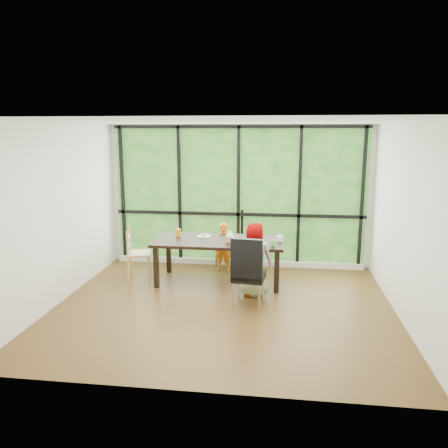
% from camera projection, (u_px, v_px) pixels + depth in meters
% --- Properties ---
extents(ground, '(5.00, 5.00, 0.00)m').
position_uv_depth(ground, '(224.00, 306.00, 6.67)').
color(ground, black).
rests_on(ground, ground).
extents(back_wall, '(5.00, 0.00, 5.00)m').
position_uv_depth(back_wall, '(239.00, 196.00, 8.57)').
color(back_wall, silver).
rests_on(back_wall, ground).
extents(foliage_backdrop, '(4.80, 0.02, 2.65)m').
position_uv_depth(foliage_backdrop, '(239.00, 196.00, 8.55)').
color(foliage_backdrop, '#174C17').
rests_on(foliage_backdrop, back_wall).
extents(window_mullions, '(4.80, 0.06, 2.65)m').
position_uv_depth(window_mullions, '(238.00, 196.00, 8.52)').
color(window_mullions, black).
rests_on(window_mullions, back_wall).
extents(window_sill, '(4.80, 0.12, 0.10)m').
position_uv_depth(window_sill, '(238.00, 262.00, 8.74)').
color(window_sill, silver).
rests_on(window_sill, ground).
extents(dining_table, '(2.25, 1.17, 0.75)m').
position_uv_depth(dining_table, '(219.00, 261.00, 7.68)').
color(dining_table, black).
rests_on(dining_table, ground).
extents(chair_window_leather, '(0.56, 0.56, 1.08)m').
position_uv_depth(chair_window_leather, '(229.00, 238.00, 8.64)').
color(chair_window_leather, black).
rests_on(chair_window_leather, ground).
extents(chair_interior_leather, '(0.50, 0.50, 1.08)m').
position_uv_depth(chair_interior_leather, '(249.00, 271.00, 6.57)').
color(chair_interior_leather, black).
rests_on(chair_interior_leather, ground).
extents(chair_end_beech, '(0.49, 0.50, 0.90)m').
position_uv_depth(chair_end_beech, '(139.00, 254.00, 7.87)').
color(chair_end_beech, tan).
rests_on(chair_end_beech, ground).
extents(child_toddler, '(0.35, 0.24, 0.92)m').
position_uv_depth(child_toddler, '(224.00, 247.00, 8.27)').
color(child_toddler, orange).
rests_on(child_toddler, ground).
extents(child_older, '(0.58, 0.38, 1.18)m').
position_uv_depth(child_older, '(255.00, 260.00, 7.00)').
color(child_older, slate).
rests_on(child_older, ground).
extents(placemat, '(0.49, 0.36, 0.01)m').
position_uv_depth(placemat, '(251.00, 244.00, 7.30)').
color(placemat, tan).
rests_on(placemat, dining_table).
extents(plate_far, '(0.24, 0.24, 0.01)m').
position_uv_depth(plate_far, '(204.00, 236.00, 7.84)').
color(plate_far, white).
rests_on(plate_far, dining_table).
extents(plate_near, '(0.22, 0.22, 0.01)m').
position_uv_depth(plate_near, '(251.00, 243.00, 7.34)').
color(plate_near, white).
rests_on(plate_near, dining_table).
extents(orange_cup, '(0.09, 0.09, 0.14)m').
position_uv_depth(orange_cup, '(178.00, 233.00, 7.85)').
color(orange_cup, orange).
rests_on(orange_cup, dining_table).
extents(green_cup, '(0.07, 0.07, 0.11)m').
position_uv_depth(green_cup, '(273.00, 243.00, 7.20)').
color(green_cup, '#50CA3D').
rests_on(green_cup, dining_table).
extents(white_mug, '(0.09, 0.09, 0.09)m').
position_uv_depth(white_mug, '(280.00, 238.00, 7.51)').
color(white_mug, white).
rests_on(white_mug, dining_table).
extents(tissue_box, '(0.13, 0.13, 0.11)m').
position_uv_depth(tissue_box, '(230.00, 239.00, 7.44)').
color(tissue_box, tan).
rests_on(tissue_box, dining_table).
extents(crepe_rolls_far, '(0.10, 0.12, 0.04)m').
position_uv_depth(crepe_rolls_far, '(204.00, 235.00, 7.84)').
color(crepe_rolls_far, tan).
rests_on(crepe_rolls_far, plate_far).
extents(crepe_rolls_near, '(0.10, 0.12, 0.04)m').
position_uv_depth(crepe_rolls_near, '(251.00, 242.00, 7.33)').
color(crepe_rolls_near, tan).
rests_on(crepe_rolls_near, plate_near).
extents(straw_white, '(0.01, 0.04, 0.20)m').
position_uv_depth(straw_white, '(178.00, 227.00, 7.82)').
color(straw_white, white).
rests_on(straw_white, orange_cup).
extents(straw_pink, '(0.01, 0.04, 0.20)m').
position_uv_depth(straw_pink, '(273.00, 237.00, 7.18)').
color(straw_pink, pink).
rests_on(straw_pink, green_cup).
extents(tissue, '(0.12, 0.12, 0.11)m').
position_uv_depth(tissue, '(230.00, 233.00, 7.41)').
color(tissue, white).
rests_on(tissue, tissue_box).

